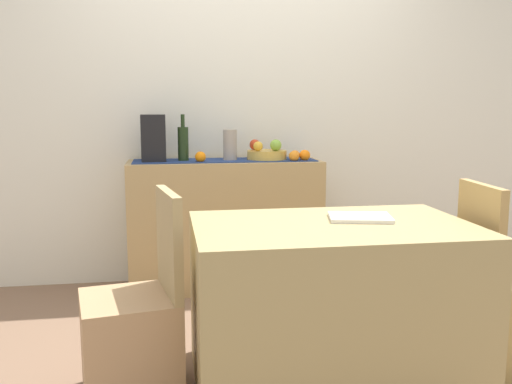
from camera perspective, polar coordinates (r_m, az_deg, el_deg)
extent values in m
cube|color=#7D5F4A|center=(3.16, 1.46, -14.84)|extent=(6.40, 6.40, 0.02)
cube|color=silver|center=(4.06, -1.59, 10.10)|extent=(6.40, 0.06, 2.70)
cube|color=tan|center=(3.87, -3.16, -3.34)|extent=(1.31, 0.42, 0.89)
cube|color=navy|center=(3.80, -3.21, 3.26)|extent=(1.23, 0.32, 0.01)
cylinder|color=gold|center=(3.84, 1.12, 3.83)|extent=(0.27, 0.27, 0.06)
sphere|color=gold|center=(3.89, 2.07, 4.87)|extent=(0.07, 0.07, 0.07)
sphere|color=gold|center=(3.78, 0.22, 4.71)|extent=(0.07, 0.07, 0.07)
sphere|color=#82B33E|center=(3.79, 2.04, 4.81)|extent=(0.08, 0.08, 0.08)
sphere|color=#B53519|center=(3.88, -0.12, 4.87)|extent=(0.07, 0.07, 0.07)
cylinder|color=#1F3116|center=(3.78, -7.47, 4.87)|extent=(0.07, 0.07, 0.23)
cylinder|color=#1F3116|center=(3.77, -7.52, 7.26)|extent=(0.03, 0.03, 0.08)
cube|color=black|center=(3.77, -10.44, 5.43)|extent=(0.16, 0.18, 0.31)
cylinder|color=#A1968A|center=(3.80, -2.68, 4.82)|extent=(0.09, 0.09, 0.21)
sphere|color=orange|center=(3.70, -5.71, 3.60)|extent=(0.07, 0.07, 0.07)
sphere|color=orange|center=(3.76, 3.92, 3.69)|extent=(0.07, 0.07, 0.07)
sphere|color=orange|center=(3.80, 5.01, 3.76)|extent=(0.08, 0.08, 0.08)
sphere|color=orange|center=(3.85, 4.00, 3.78)|extent=(0.07, 0.07, 0.07)
cube|color=tan|center=(2.61, 7.73, -11.21)|extent=(1.24, 0.80, 0.74)
cube|color=white|center=(2.61, 10.61, -2.58)|extent=(0.32, 0.26, 0.02)
cube|color=tan|center=(2.56, -12.74, -15.19)|extent=(0.47, 0.47, 0.45)
cube|color=tan|center=(2.44, -8.89, -5.12)|extent=(0.11, 0.40, 0.45)
cube|color=tan|center=(3.03, 24.56, -11.95)|extent=(0.43, 0.43, 0.45)
cube|color=tan|center=(2.82, 21.96, -3.77)|extent=(0.07, 0.40, 0.45)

